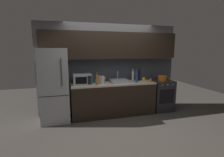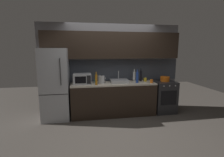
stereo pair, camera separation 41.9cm
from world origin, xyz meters
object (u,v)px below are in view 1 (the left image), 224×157
(wine_bottle_dark, at_px, (139,75))
(mug_orange, at_px, (150,80))
(wine_bottle_blue, at_px, (137,77))
(wine_bottle_white, at_px, (133,76))
(wine_bottle_amber, at_px, (97,80))
(mug_yellow, at_px, (144,79))
(refrigerator, at_px, (55,86))
(oven_range, at_px, (161,95))
(mug_teal, at_px, (95,81))
(microwave, at_px, (82,79))
(cooking_pot, at_px, (162,78))
(kettle, at_px, (102,80))

(wine_bottle_dark, height_order, mug_orange, wine_bottle_dark)
(mug_orange, bearing_deg, wine_bottle_blue, 168.41)
(wine_bottle_blue, relative_size, wine_bottle_white, 1.05)
(wine_bottle_amber, xyz_separation_m, wine_bottle_blue, (1.11, 0.08, 0.01))
(mug_yellow, bearing_deg, refrigerator, -177.94)
(wine_bottle_amber, xyz_separation_m, wine_bottle_white, (1.11, 0.36, 0.00))
(wine_bottle_dark, xyz_separation_m, mug_yellow, (0.12, -0.05, -0.11))
(refrigerator, relative_size, wine_bottle_white, 5.33)
(oven_range, relative_size, mug_yellow, 9.38)
(mug_teal, bearing_deg, wine_bottle_amber, -90.62)
(microwave, relative_size, mug_yellow, 4.79)
(refrigerator, xyz_separation_m, wine_bottle_dark, (2.32, 0.13, 0.14))
(wine_bottle_amber, bearing_deg, oven_range, 5.08)
(cooking_pot, bearing_deg, mug_yellow, 171.05)
(microwave, distance_m, wine_bottle_blue, 1.46)
(wine_bottle_amber, distance_m, wine_bottle_white, 1.17)
(kettle, bearing_deg, mug_yellow, 3.46)
(wine_bottle_blue, bearing_deg, cooking_pot, 6.14)
(mug_yellow, bearing_deg, cooking_pot, -8.95)
(refrigerator, distance_m, wine_bottle_dark, 2.33)
(refrigerator, xyz_separation_m, oven_range, (2.98, -0.00, -0.46))
(refrigerator, xyz_separation_m, cooking_pot, (3.00, 0.00, 0.06))
(oven_range, distance_m, cooking_pot, 0.52)
(wine_bottle_blue, xyz_separation_m, mug_teal, (-1.11, 0.23, -0.10))
(refrigerator, xyz_separation_m, mug_yellow, (2.44, 0.09, 0.04))
(wine_bottle_dark, bearing_deg, mug_yellow, -21.98)
(wine_bottle_blue, height_order, mug_yellow, wine_bottle_blue)
(kettle, distance_m, cooking_pot, 1.81)
(wine_bottle_white, height_order, cooking_pot, wine_bottle_white)
(oven_range, xyz_separation_m, mug_orange, (-0.46, -0.17, 0.50))
(mug_orange, relative_size, mug_teal, 1.03)
(wine_bottle_dark, height_order, wine_bottle_blue, wine_bottle_dark)
(microwave, relative_size, kettle, 2.04)
(wine_bottle_amber, xyz_separation_m, mug_yellow, (1.41, 0.26, -0.09))
(microwave, relative_size, mug_orange, 4.83)
(refrigerator, xyz_separation_m, wine_bottle_blue, (2.14, -0.09, 0.14))
(kettle, xyz_separation_m, wine_bottle_amber, (-0.15, -0.19, 0.04))
(wine_bottle_dark, xyz_separation_m, mug_teal, (-1.29, 0.01, -0.11))
(kettle, bearing_deg, refrigerator, -179.42)
(refrigerator, relative_size, oven_range, 2.02)
(mug_orange, distance_m, mug_teal, 1.52)
(wine_bottle_dark, xyz_separation_m, cooking_pot, (0.67, -0.13, -0.09))
(kettle, bearing_deg, wine_bottle_white, 9.99)
(refrigerator, height_order, microwave, refrigerator)
(wine_bottle_amber, distance_m, mug_orange, 1.49)
(microwave, bearing_deg, refrigerator, -178.45)
(microwave, xyz_separation_m, kettle, (0.50, -0.01, -0.03))
(wine_bottle_dark, bearing_deg, kettle, -173.85)
(oven_range, height_order, wine_bottle_blue, wine_bottle_blue)
(kettle, height_order, wine_bottle_dark, wine_bottle_dark)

